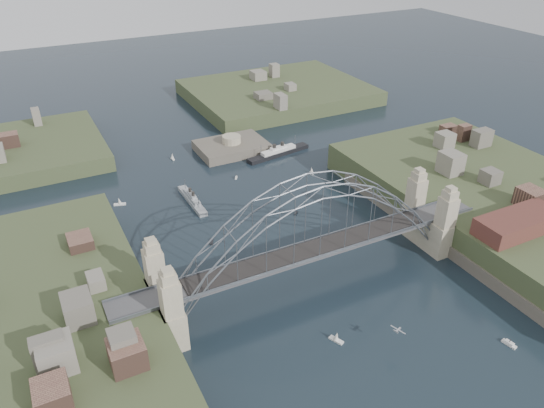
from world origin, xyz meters
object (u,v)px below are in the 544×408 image
(naval_cruiser_far, at_px, (101,145))
(naval_cruiser_near, at_px, (192,200))
(fort_island, at_px, (232,152))
(bridge, at_px, (313,234))
(wharf_shed, at_px, (518,223))
(ocean_liner, at_px, (278,153))

(naval_cruiser_far, bearing_deg, naval_cruiser_near, -73.21)
(fort_island, xyz_separation_m, naval_cruiser_far, (-37.65, 22.65, 1.13))
(bridge, bearing_deg, naval_cruiser_far, 105.47)
(bridge, distance_m, fort_island, 72.14)
(wharf_shed, bearing_deg, naval_cruiser_near, 133.46)
(fort_island, bearing_deg, bridge, -99.73)
(bridge, bearing_deg, fort_island, 80.27)
(ocean_liner, bearing_deg, fort_island, 141.71)
(fort_island, distance_m, naval_cruiser_near, 34.71)
(fort_island, height_order, wharf_shed, wharf_shed)
(bridge, relative_size, fort_island, 3.82)
(bridge, bearing_deg, wharf_shed, -17.65)
(ocean_liner, bearing_deg, bridge, -111.75)
(naval_cruiser_far, relative_size, ocean_liner, 0.66)
(fort_island, xyz_separation_m, naval_cruiser_near, (-22.97, -26.00, 1.14))
(bridge, relative_size, naval_cruiser_far, 5.57)
(fort_island, distance_m, wharf_shed, 90.48)
(naval_cruiser_near, bearing_deg, naval_cruiser_far, 106.79)
(wharf_shed, distance_m, ocean_liner, 77.59)
(bridge, bearing_deg, naval_cruiser_near, 104.00)
(bridge, height_order, wharf_shed, bridge)
(wharf_shed, relative_size, naval_cruiser_far, 1.33)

